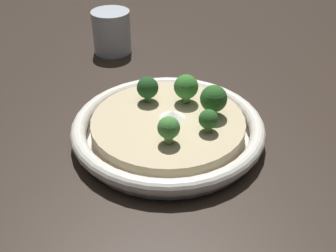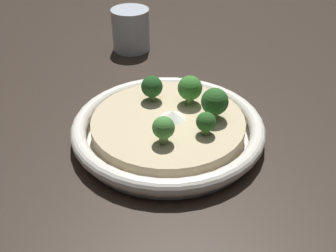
# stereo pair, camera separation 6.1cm
# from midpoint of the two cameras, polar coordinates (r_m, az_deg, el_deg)

# --- Properties ---
(ground_plane) EXTENTS (6.00, 6.00, 0.00)m
(ground_plane) POSITION_cam_midpoint_polar(r_m,az_deg,el_deg) (0.62, -2.80, -1.78)
(ground_plane) COLOR #2D231C
(risotto_bowl) EXTENTS (0.28, 0.28, 0.03)m
(risotto_bowl) POSITION_cam_midpoint_polar(r_m,az_deg,el_deg) (0.61, -2.85, -0.39)
(risotto_bowl) COLOR silver
(risotto_bowl) RESTS_ON ground_plane
(cheese_sprinkle) EXTENTS (0.04, 0.04, 0.01)m
(cheese_sprinkle) POSITION_cam_midpoint_polar(r_m,az_deg,el_deg) (0.60, -2.38, 1.58)
(cheese_sprinkle) COLOR white
(cheese_sprinkle) RESTS_ON risotto_bowl
(broccoli_left) EXTENTS (0.03, 0.03, 0.04)m
(broccoli_left) POSITION_cam_midpoint_polar(r_m,az_deg,el_deg) (0.54, -3.11, -0.45)
(broccoli_left) COLOR #84A856
(broccoli_left) RESTS_ON risotto_bowl
(broccoli_right) EXTENTS (0.03, 0.03, 0.04)m
(broccoli_right) POSITION_cam_midpoint_polar(r_m,az_deg,el_deg) (0.63, -5.54, 5.06)
(broccoli_right) COLOR #668E47
(broccoli_right) RESTS_ON risotto_bowl
(broccoli_front_left) EXTENTS (0.03, 0.03, 0.03)m
(broccoli_front_left) POSITION_cam_midpoint_polar(r_m,az_deg,el_deg) (0.56, 2.47, 0.75)
(broccoli_front_left) COLOR #759E4C
(broccoli_front_left) RESTS_ON risotto_bowl
(broccoli_front_right) EXTENTS (0.04, 0.04, 0.04)m
(broccoli_front_right) POSITION_cam_midpoint_polar(r_m,az_deg,el_deg) (0.63, -0.31, 5.19)
(broccoli_front_right) COLOR #668E47
(broccoli_front_right) RESTS_ON risotto_bowl
(broccoli_front) EXTENTS (0.04, 0.04, 0.05)m
(broccoli_front) POSITION_cam_midpoint_polar(r_m,az_deg,el_deg) (0.59, 3.31, 3.58)
(broccoli_front) COLOR #668E47
(broccoli_front) RESTS_ON risotto_bowl
(drinking_glass) EXTENTS (0.08, 0.08, 0.08)m
(drinking_glass) POSITION_cam_midpoint_polar(r_m,az_deg,el_deg) (0.88, -9.66, 12.41)
(drinking_glass) COLOR silver
(drinking_glass) RESTS_ON ground_plane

